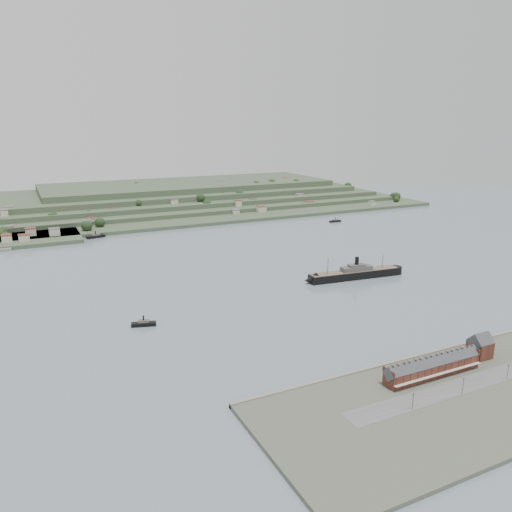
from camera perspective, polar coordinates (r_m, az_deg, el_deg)
name	(u,v)px	position (r m, az deg, el deg)	size (l,w,h in m)	color
ground	(284,281)	(397.73, 3.21, -2.93)	(1400.00, 1400.00, 0.00)	slate
near_shore	(477,390)	(263.85, 23.92, -13.85)	(220.00, 80.00, 2.60)	#4C5142
terrace_row	(432,366)	(265.21, 19.51, -11.81)	(55.60, 9.80, 11.07)	#4D231B
gabled_building	(480,346)	(293.05, 24.23, -9.38)	(10.40, 10.18, 14.09)	#4D231B
far_peninsula	(173,198)	(761.82, -9.47, 6.53)	(760.00, 309.00, 30.00)	#35462F
steamship	(352,274)	(410.32, 10.93, -2.04)	(89.23, 18.90, 21.41)	black
tugboat	(144,323)	(320.47, -12.71, -7.53)	(15.68, 8.14, 6.82)	black
ferry_west	(96,236)	(572.82, -17.85, 2.17)	(20.86, 9.88, 7.55)	black
ferry_east	(335,221)	(640.54, 9.04, 3.99)	(15.62, 4.45, 5.84)	black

